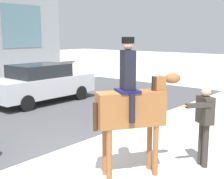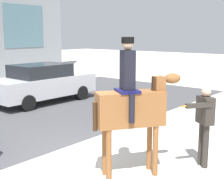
# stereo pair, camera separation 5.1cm
# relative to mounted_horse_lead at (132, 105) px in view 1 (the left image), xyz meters

# --- Properties ---
(ground_plane) EXTENTS (80.00, 80.00, 0.00)m
(ground_plane) POSITION_rel_mounted_horse_lead_xyz_m (-0.13, 1.68, -1.44)
(ground_plane) COLOR beige
(mounted_horse_lead) EXTENTS (1.61, 1.21, 2.74)m
(mounted_horse_lead) POSITION_rel_mounted_horse_lead_xyz_m (0.00, 0.00, 0.00)
(mounted_horse_lead) COLOR brown
(mounted_horse_lead) RESTS_ON ground_plane
(pedestrian_bystander) EXTENTS (0.91, 0.50, 1.72)m
(pedestrian_bystander) POSITION_rel_mounted_horse_lead_xyz_m (1.32, -0.90, -0.42)
(pedestrian_bystander) COLOR #332D28
(pedestrian_bystander) RESTS_ON ground_plane
(street_car_far_lane) EXTENTS (4.41, 1.93, 1.60)m
(street_car_far_lane) POSITION_rel_mounted_horse_lead_xyz_m (3.08, 6.98, -0.62)
(street_car_far_lane) COLOR #B7B7BC
(street_car_far_lane) RESTS_ON ground_plane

